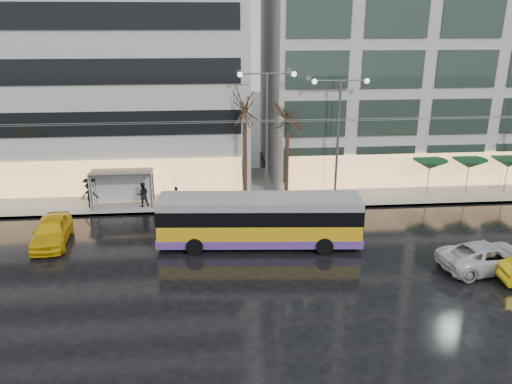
{
  "coord_description": "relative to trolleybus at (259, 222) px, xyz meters",
  "views": [
    {
      "loc": [
        -1.68,
        -22.73,
        12.34
      ],
      "look_at": [
        0.75,
        5.0,
        2.78
      ],
      "focal_mm": 35.0,
      "sensor_mm": 36.0,
      "label": 1
    }
  ],
  "objects": [
    {
      "name": "ground",
      "position": [
        -0.82,
        -3.56,
        -1.45
      ],
      "size": [
        140.0,
        140.0,
        0.0
      ],
      "primitive_type": "plane",
      "color": "black",
      "rests_on": "ground"
    },
    {
      "name": "sidewalk",
      "position": [
        1.18,
        10.44,
        -1.37
      ],
      "size": [
        80.0,
        10.0,
        0.15
      ],
      "primitive_type": "cube",
      "color": "gray",
      "rests_on": "ground"
    },
    {
      "name": "kerb",
      "position": [
        1.18,
        5.49,
        -1.37
      ],
      "size": [
        80.0,
        0.1,
        0.15
      ],
      "primitive_type": "cube",
      "color": "slate",
      "rests_on": "ground"
    },
    {
      "name": "building_left",
      "position": [
        -16.82,
        15.44,
        9.7
      ],
      "size": [
        34.0,
        14.0,
        22.0
      ],
      "primitive_type": "cube",
      "color": "#BBBAB3",
      "rests_on": "sidewalk"
    },
    {
      "name": "building_right",
      "position": [
        18.18,
        15.44,
        11.2
      ],
      "size": [
        32.0,
        14.0,
        25.0
      ],
      "primitive_type": "cube",
      "color": "#BBBAB3",
      "rests_on": "sidewalk"
    },
    {
      "name": "trolleybus",
      "position": [
        0.0,
        0.0,
        0.0
      ],
      "size": [
        11.67,
        4.9,
        5.34
      ],
      "color": "gold",
      "rests_on": "ground"
    },
    {
      "name": "catenary",
      "position": [
        0.18,
        4.38,
        2.81
      ],
      "size": [
        42.24,
        5.12,
        7.0
      ],
      "color": "#595B60",
      "rests_on": "ground"
    },
    {
      "name": "bus_shelter",
      "position": [
        -9.2,
        7.13,
        0.51
      ],
      "size": [
        4.2,
        1.6,
        2.51
      ],
      "color": "#595B60",
      "rests_on": "sidewalk"
    },
    {
      "name": "street_lamp_near",
      "position": [
        1.18,
        7.24,
        4.54
      ],
      "size": [
        3.96,
        0.36,
        9.03
      ],
      "color": "#595B60",
      "rests_on": "sidewalk"
    },
    {
      "name": "street_lamp_far",
      "position": [
        6.18,
        7.24,
        4.27
      ],
      "size": [
        3.96,
        0.36,
        8.53
      ],
      "color": "#595B60",
      "rests_on": "sidewalk"
    },
    {
      "name": "tree_a",
      "position": [
        -0.32,
        7.44,
        5.64
      ],
      "size": [
        3.2,
        3.2,
        8.4
      ],
      "color": "black",
      "rests_on": "sidewalk"
    },
    {
      "name": "tree_b",
      "position": [
        2.68,
        7.64,
        4.95
      ],
      "size": [
        3.2,
        3.2,
        7.7
      ],
      "color": "black",
      "rests_on": "sidewalk"
    },
    {
      "name": "parasol_a",
      "position": [
        13.18,
        7.44,
        1.0
      ],
      "size": [
        2.5,
        2.5,
        2.65
      ],
      "color": "#595B60",
      "rests_on": "sidewalk"
    },
    {
      "name": "parasol_b",
      "position": [
        16.18,
        7.44,
        1.0
      ],
      "size": [
        2.5,
        2.5,
        2.65
      ],
      "color": "#595B60",
      "rests_on": "sidewalk"
    },
    {
      "name": "parasol_c",
      "position": [
        19.18,
        7.44,
        1.0
      ],
      "size": [
        2.5,
        2.5,
        2.65
      ],
      "color": "#595B60",
      "rests_on": "sidewalk"
    },
    {
      "name": "taxi_a",
      "position": [
        -12.02,
        1.29,
        -0.65
      ],
      "size": [
        2.34,
        4.84,
        1.59
      ],
      "primitive_type": "imported",
      "rotation": [
        0.0,
        0.0,
        0.1
      ],
      "color": "yellow",
      "rests_on": "ground"
    },
    {
      "name": "sedan_silver",
      "position": [
        11.59,
        -4.01,
        -0.72
      ],
      "size": [
        5.48,
        3.08,
        1.45
      ],
      "primitive_type": "imported",
      "rotation": [
        0.0,
        0.0,
        1.71
      ],
      "color": "silver",
      "rests_on": "ground"
    },
    {
      "name": "pedestrian_a",
      "position": [
        -5.15,
        6.33,
        0.19
      ],
      "size": [
        1.2,
        1.21,
        2.19
      ],
      "color": "black",
      "rests_on": "sidewalk"
    },
    {
      "name": "pedestrian_b",
      "position": [
        -7.45,
        6.72,
        -0.44
      ],
      "size": [
        0.97,
        0.83,
        1.71
      ],
      "color": "black",
      "rests_on": "sidewalk"
    },
    {
      "name": "pedestrian_c",
      "position": [
        -11.05,
        6.93,
        -0.18
      ],
      "size": [
        1.16,
        0.86,
        2.11
      ],
      "color": "black",
      "rests_on": "sidewalk"
    }
  ]
}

